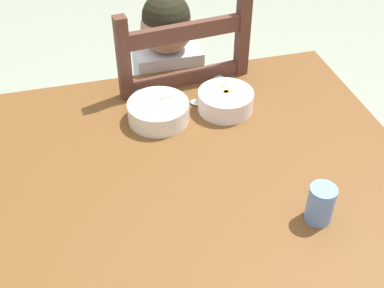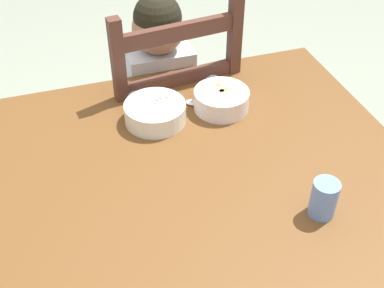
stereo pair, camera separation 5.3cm
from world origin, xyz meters
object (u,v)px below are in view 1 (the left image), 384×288
bowl_of_carrots (226,100)px  spoon (204,104)px  dining_chair (173,123)px  drinking_cup (321,204)px  dining_table (182,208)px  child_figure (170,85)px  bowl_of_peas (157,111)px

bowl_of_carrots → spoon: bowl_of_carrots is taller
dining_chair → drinking_cup: 0.83m
dining_table → drinking_cup: drinking_cup is taller
dining_chair → spoon: bearing=-81.4°
bowl_of_carrots → dining_chair: bearing=107.9°
dining_table → child_figure: bearing=80.1°
drinking_cup → child_figure: bearing=103.2°
bowl_of_peas → bowl_of_carrots: same height
spoon → drinking_cup: drinking_cup is taller
dining_table → bowl_of_peas: size_ratio=6.94×
child_figure → bowl_of_peas: bearing=-109.1°
bowl_of_peas → bowl_of_carrots: 0.20m
dining_table → spoon: 0.35m
dining_table → bowl_of_carrots: bearing=53.4°
child_figure → drinking_cup: (0.18, -0.75, 0.13)m
bowl_of_carrots → spoon: (-0.06, 0.04, -0.03)m
dining_table → child_figure: size_ratio=1.29×
bowl_of_peas → spoon: (0.15, 0.04, -0.03)m
dining_chair → spoon: size_ratio=7.63×
dining_table → drinking_cup: (0.27, -0.19, 0.14)m
dining_table → child_figure: (0.10, 0.56, 0.01)m
child_figure → spoon: child_figure is taller
dining_chair → child_figure: (-0.01, -0.00, 0.17)m
dining_table → dining_chair: size_ratio=1.26×
child_figure → bowl_of_carrots: size_ratio=5.81×
bowl_of_carrots → dining_table: bearing=-126.6°
spoon → drinking_cup: (0.13, -0.50, 0.04)m
dining_chair → bowl_of_carrots: size_ratio=5.97×
dining_chair → dining_table: bearing=-100.4°
dining_chair → spoon: 0.37m
bowl_of_carrots → drinking_cup: size_ratio=1.71×
dining_chair → child_figure: 0.17m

